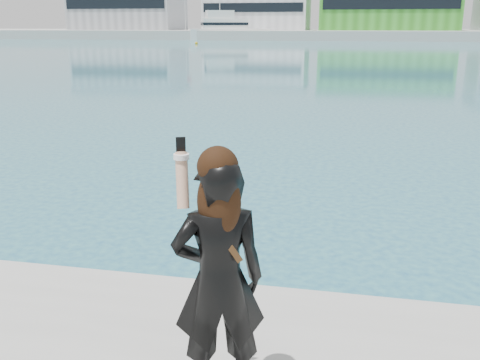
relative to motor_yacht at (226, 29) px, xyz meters
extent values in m
cube|color=#9E9E99|center=(26.77, 15.00, -1.29)|extent=(320.00, 40.00, 2.00)
cube|color=gray|center=(-28.23, 13.00, 5.21)|extent=(26.00, 16.00, 11.00)
cube|color=black|center=(-28.23, 4.90, 5.76)|extent=(24.70, 0.20, 2.42)
cube|color=silver|center=(4.77, 13.00, 4.21)|extent=(24.00, 15.00, 9.00)
cube|color=black|center=(4.77, 5.40, 4.66)|extent=(22.80, 0.20, 1.98)
cube|color=#318822|center=(34.77, 13.00, 4.71)|extent=(30.00, 16.00, 10.00)
cube|color=black|center=(34.77, 4.90, 5.21)|extent=(28.50, 0.20, 2.20)
cylinder|color=silver|center=(-11.23, 6.00, 3.71)|extent=(0.16, 0.16, 8.00)
cylinder|color=silver|center=(48.77, 6.00, 3.71)|extent=(0.16, 0.16, 8.00)
cube|color=white|center=(0.46, 0.20, -1.13)|extent=(17.96, 11.47, 2.33)
cube|color=white|center=(-0.43, -0.19, 1.11)|extent=(10.53, 7.64, 2.14)
cube|color=white|center=(-1.32, -0.58, 3.05)|extent=(6.66, 5.36, 1.75)
cube|color=black|center=(-0.43, -0.19, 1.11)|extent=(10.75, 7.80, 0.58)
cylinder|color=silver|center=(-1.32, -0.58, 4.89)|extent=(0.16, 0.16, 1.94)
sphere|color=#DAA10B|center=(0.78, -26.52, -2.29)|extent=(0.50, 0.50, 0.50)
imported|color=black|center=(26.84, -115.64, -0.63)|extent=(0.73, 0.60, 1.72)
sphere|color=black|center=(26.85, -115.66, 0.17)|extent=(0.26, 0.26, 0.26)
ellipsoid|color=black|center=(26.87, -115.71, -0.05)|extent=(0.29, 0.15, 0.46)
cylinder|color=tan|center=(26.60, -115.62, 0.05)|extent=(0.14, 0.22, 0.37)
cylinder|color=white|center=(26.59, -115.59, 0.20)|extent=(0.10, 0.10, 0.03)
cube|color=black|center=(26.58, -115.55, 0.26)|extent=(0.06, 0.03, 0.13)
cube|color=#4C2D14|center=(26.90, -115.71, -0.29)|extent=(0.23, 0.10, 0.35)
camera|label=1|loc=(27.64, -118.79, 1.02)|focal=40.00mm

